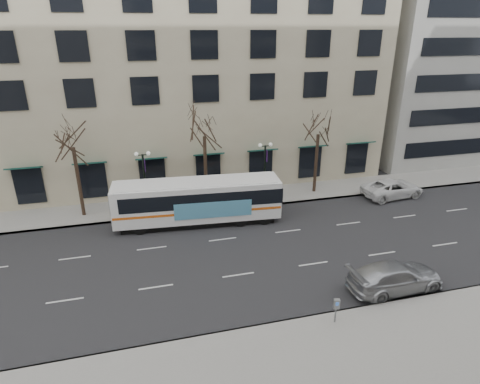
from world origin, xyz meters
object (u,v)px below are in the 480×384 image
object	(u,v)px
lamp_post_left	(145,179)
pay_station	(336,306)
tree_far_mid	(204,125)
tree_far_right	(319,124)
silver_car	(396,277)
white_pickup	(392,188)
tree_far_left	(71,135)
city_bus	(199,200)
lamp_post_right	(265,169)

from	to	relation	value
lamp_post_left	pay_station	distance (m)	18.31
tree_far_mid	tree_far_right	world-z (taller)	tree_far_mid
lamp_post_left	pay_station	size ratio (longest dim) A/B	3.75
lamp_post_left	silver_car	size ratio (longest dim) A/B	0.91
white_pickup	tree_far_left	bearing A→B (deg)	79.21
tree_far_left	tree_far_mid	world-z (taller)	tree_far_mid
silver_car	pay_station	distance (m)	5.11
lamp_post_left	tree_far_left	bearing A→B (deg)	173.17
city_bus	silver_car	xyz separation A→B (m)	(9.59, -11.35, -1.04)
lamp_post_right	city_bus	xyz separation A→B (m)	(-6.16, -2.76, -1.07)
city_bus	silver_car	distance (m)	14.90
lamp_post_left	pay_station	world-z (taller)	lamp_post_left
tree_far_left	tree_far_right	bearing A→B (deg)	0.00
tree_far_mid	pay_station	bearing A→B (deg)	-77.43
tree_far_right	tree_far_left	bearing A→B (deg)	180.00
tree_far_right	white_pickup	distance (m)	8.91
tree_far_right	lamp_post_left	world-z (taller)	tree_far_right
city_bus	silver_car	bearing A→B (deg)	-45.26
tree_far_left	lamp_post_left	bearing A→B (deg)	-6.83
pay_station	lamp_post_left	bearing A→B (deg)	130.68
tree_far_left	tree_far_mid	distance (m)	10.00
lamp_post_right	tree_far_left	bearing A→B (deg)	177.71
tree_far_right	tree_far_mid	bearing A→B (deg)	180.00
tree_far_mid	white_pickup	bearing A→B (deg)	-9.02
city_bus	lamp_post_left	bearing A→B (deg)	148.81
tree_far_right	city_bus	world-z (taller)	tree_far_right
tree_far_left	pay_station	xyz separation A→B (m)	(13.70, -16.61, -5.54)
lamp_post_left	lamp_post_right	xyz separation A→B (m)	(10.00, 0.00, 0.00)
tree_far_left	silver_car	xyz separation A→B (m)	(18.44, -14.72, -5.87)
tree_far_left	lamp_post_left	world-z (taller)	tree_far_left
tree_far_right	white_pickup	xyz separation A→B (m)	(6.38, -2.60, -5.65)
silver_car	pay_station	world-z (taller)	silver_car
pay_station	city_bus	bearing A→B (deg)	122.30
lamp_post_left	pay_station	bearing A→B (deg)	-61.50
city_bus	tree_far_right	bearing A→B (deg)	21.33
tree_far_mid	lamp_post_right	bearing A→B (deg)	-6.83
lamp_post_right	tree_far_right	bearing A→B (deg)	6.85
lamp_post_left	lamp_post_right	bearing A→B (deg)	0.00
pay_station	tree_far_left	bearing A→B (deg)	141.70
tree_far_right	silver_car	bearing A→B (deg)	-96.05
lamp_post_right	silver_car	world-z (taller)	lamp_post_right
tree_far_mid	silver_car	bearing A→B (deg)	-60.16
lamp_post_left	city_bus	size ratio (longest dim) A/B	0.41
tree_far_mid	white_pickup	distance (m)	17.68
lamp_post_right	city_bus	size ratio (longest dim) A/B	0.41
tree_far_mid	city_bus	size ratio (longest dim) A/B	0.67
tree_far_mid	lamp_post_right	size ratio (longest dim) A/B	1.64
lamp_post_left	white_pickup	distance (m)	21.58
tree_far_left	lamp_post_right	xyz separation A→B (m)	(15.01, -0.60, -3.75)
white_pickup	pay_station	size ratio (longest dim) A/B	4.02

